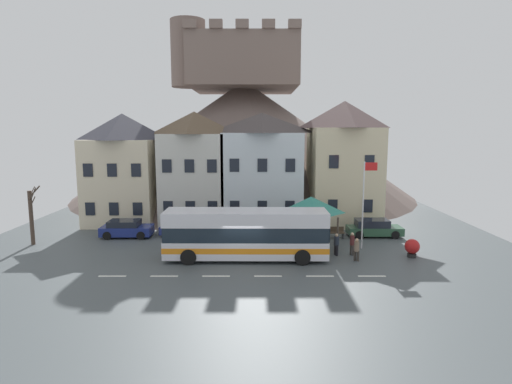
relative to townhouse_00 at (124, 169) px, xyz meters
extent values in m
cube|color=#495053|center=(11.17, -12.22, -4.95)|extent=(40.00, 60.00, 0.06)
cube|color=silver|center=(3.67, -14.70, -4.92)|extent=(1.60, 0.20, 0.01)
cube|color=silver|center=(6.67, -14.70, -4.92)|extent=(1.60, 0.20, 0.01)
cube|color=silver|center=(9.67, -14.70, -4.92)|extent=(1.60, 0.20, 0.01)
cube|color=silver|center=(12.67, -14.70, -4.92)|extent=(1.60, 0.20, 0.01)
cube|color=silver|center=(15.67, -14.70, -4.92)|extent=(1.60, 0.20, 0.01)
cube|color=silver|center=(18.67, -14.70, -4.92)|extent=(1.60, 0.20, 0.01)
cube|color=beige|center=(0.00, 0.00, -1.15)|extent=(6.00, 6.45, 7.53)
pyramid|color=#393943|center=(0.00, 0.00, 3.77)|extent=(6.00, 6.45, 2.31)
cube|color=black|center=(-2.00, -3.25, -3.12)|extent=(0.80, 0.06, 1.10)
cube|color=black|center=(0.00, -3.25, -3.12)|extent=(0.80, 0.06, 1.10)
cube|color=black|center=(2.00, -3.25, -3.12)|extent=(0.80, 0.06, 1.10)
cube|color=black|center=(-2.00, -3.25, 0.16)|extent=(0.80, 0.06, 1.10)
cube|color=black|center=(0.00, -3.25, 0.16)|extent=(0.80, 0.06, 1.10)
cube|color=black|center=(2.00, -3.25, 0.16)|extent=(0.80, 0.06, 1.10)
cube|color=silver|center=(6.44, 0.04, -0.90)|extent=(5.62, 6.52, 8.05)
pyramid|color=brown|center=(6.44, 0.04, 4.11)|extent=(5.62, 6.52, 1.97)
cube|color=black|center=(4.57, -3.25, -3.00)|extent=(0.80, 0.06, 1.10)
cube|color=black|center=(6.44, -3.25, -3.00)|extent=(0.80, 0.06, 1.10)
cube|color=black|center=(8.31, -3.25, -3.00)|extent=(0.80, 0.06, 1.10)
cube|color=black|center=(4.57, -3.25, 0.50)|extent=(0.80, 0.06, 1.10)
cube|color=black|center=(6.44, -3.25, 0.50)|extent=(0.80, 0.06, 1.10)
cube|color=black|center=(8.31, -3.25, 0.50)|extent=(0.80, 0.06, 1.10)
cube|color=silver|center=(12.50, 0.04, -0.85)|extent=(6.96, 6.53, 8.14)
pyramid|color=#453E3E|center=(12.50, 0.04, 4.10)|extent=(6.96, 6.53, 1.76)
cube|color=black|center=(10.18, -3.25, -2.97)|extent=(0.80, 0.06, 1.10)
cube|color=black|center=(12.50, -3.25, -2.97)|extent=(0.80, 0.06, 1.10)
cube|color=black|center=(14.82, -3.25, -2.97)|extent=(0.80, 0.06, 1.10)
cube|color=black|center=(10.18, -3.25, 0.57)|extent=(0.80, 0.06, 1.10)
cube|color=black|center=(12.50, -3.25, 0.57)|extent=(0.80, 0.06, 1.10)
cube|color=black|center=(14.82, -3.25, 0.57)|extent=(0.80, 0.06, 1.10)
cube|color=beige|center=(19.91, 0.11, -0.63)|extent=(5.91, 6.66, 8.58)
pyramid|color=brown|center=(19.91, 0.11, 4.84)|extent=(5.91, 6.66, 2.38)
cube|color=black|center=(18.43, -3.25, -2.87)|extent=(0.80, 0.06, 1.10)
cube|color=black|center=(21.38, -3.25, -2.87)|extent=(0.80, 0.06, 1.10)
cube|color=black|center=(18.43, -3.25, 0.86)|extent=(0.80, 0.06, 1.10)
cube|color=black|center=(21.38, -3.25, 0.86)|extent=(0.80, 0.06, 1.10)
cone|color=#65554F|center=(10.45, 16.83, 2.42)|extent=(42.86, 42.86, 14.67)
cube|color=#746259|center=(10.45, 16.83, 11.57)|extent=(13.04, 13.04, 5.99)
cylinder|color=#715E56|center=(3.93, 13.57, 12.43)|extent=(4.11, 4.11, 7.70)
cube|color=#746259|center=(4.66, 10.31, 15.04)|extent=(1.45, 0.70, 0.95)
cube|color=#746259|center=(7.56, 10.31, 15.04)|extent=(1.45, 0.70, 0.95)
cube|color=#746259|center=(10.45, 10.31, 15.04)|extent=(1.45, 0.70, 0.95)
cube|color=#746259|center=(13.35, 10.31, 15.04)|extent=(1.45, 0.70, 0.95)
cube|color=#746259|center=(16.25, 10.31, 15.04)|extent=(1.45, 0.70, 0.95)
cube|color=silver|center=(11.32, -11.42, -4.10)|extent=(10.48, 2.61, 1.13)
cube|color=orange|center=(11.32, -11.42, -4.05)|extent=(10.50, 2.63, 0.36)
cube|color=#19232D|center=(11.32, -11.42, -3.06)|extent=(10.38, 2.57, 0.95)
cube|color=silver|center=(11.32, -11.42, -2.14)|extent=(10.48, 2.61, 0.89)
cube|color=#19232D|center=(16.57, -11.46, -3.06)|extent=(0.07, 2.14, 0.91)
cylinder|color=black|center=(14.88, -10.22, -4.42)|extent=(1.00, 0.29, 1.00)
cylinder|color=black|center=(14.87, -12.67, -4.42)|extent=(1.00, 0.29, 1.00)
cylinder|color=black|center=(7.77, -10.18, -4.42)|extent=(1.00, 0.29, 1.00)
cylinder|color=black|center=(7.75, -12.62, -4.42)|extent=(1.00, 0.29, 1.00)
cylinder|color=#473D33|center=(14.31, -6.41, -3.72)|extent=(0.14, 0.14, 2.40)
cylinder|color=#473D33|center=(17.61, -6.41, -3.72)|extent=(0.14, 0.14, 2.40)
cylinder|color=#473D33|center=(14.31, -9.71, -3.72)|extent=(0.14, 0.14, 2.40)
cylinder|color=#473D33|center=(17.61, -9.71, -3.72)|extent=(0.14, 0.14, 2.40)
pyramid|color=#2B7C6E|center=(15.96, -8.06, -1.92)|extent=(3.60, 3.60, 1.21)
cube|color=navy|center=(1.79, -5.63, -4.39)|extent=(3.94, 1.91, 0.69)
cube|color=#1E232D|center=(1.59, -5.63, -3.81)|extent=(2.37, 1.67, 0.46)
cylinder|color=black|center=(3.06, -4.72, -4.60)|extent=(0.64, 0.21, 0.64)
cylinder|color=black|center=(3.09, -6.50, -4.60)|extent=(0.64, 0.21, 0.64)
cylinder|color=black|center=(0.48, -4.76, -4.60)|extent=(0.64, 0.21, 0.64)
cylinder|color=black|center=(0.51, -6.54, -4.60)|extent=(0.64, 0.21, 0.64)
cube|color=#2B5139|center=(21.38, -5.46, -4.43)|extent=(4.24, 1.75, 0.61)
cube|color=#1E232D|center=(21.17, -5.47, -3.84)|extent=(2.55, 1.53, 0.57)
cylinder|color=black|center=(22.78, -4.63, -4.60)|extent=(0.64, 0.20, 0.64)
cylinder|color=black|center=(22.78, -6.28, -4.60)|extent=(0.64, 0.20, 0.64)
cylinder|color=black|center=(19.98, -4.65, -4.60)|extent=(0.64, 0.20, 0.64)
cylinder|color=black|center=(19.99, -6.29, -4.60)|extent=(0.64, 0.20, 0.64)
cube|color=navy|center=(6.42, -5.11, -4.44)|extent=(4.16, 2.05, 0.61)
cube|color=#1E232D|center=(6.21, -5.10, -3.88)|extent=(2.52, 1.75, 0.50)
cylinder|color=black|center=(7.80, -4.29, -4.60)|extent=(0.65, 0.23, 0.64)
cylinder|color=black|center=(7.71, -6.06, -4.60)|extent=(0.65, 0.23, 0.64)
cylinder|color=black|center=(5.12, -4.16, -4.60)|extent=(0.65, 0.23, 0.64)
cylinder|color=black|center=(5.03, -5.93, -4.60)|extent=(0.65, 0.23, 0.64)
cube|color=#2E5B34|center=(14.79, -5.32, -4.42)|extent=(4.06, 1.90, 0.63)
cube|color=#1E232D|center=(14.59, -5.32, -3.86)|extent=(2.45, 1.64, 0.50)
cylinder|color=black|center=(16.09, -4.43, -4.60)|extent=(0.65, 0.22, 0.64)
cylinder|color=black|center=(16.14, -6.12, -4.60)|extent=(0.65, 0.22, 0.64)
cylinder|color=black|center=(13.44, -4.51, -4.60)|extent=(0.65, 0.22, 0.64)
cylinder|color=black|center=(13.50, -6.20, -4.60)|extent=(0.65, 0.22, 0.64)
cylinder|color=#38332D|center=(18.50, -10.62, -4.54)|extent=(0.12, 0.12, 0.75)
cylinder|color=#38332D|center=(18.39, -10.47, -4.54)|extent=(0.12, 0.12, 0.75)
cylinder|color=#512323|center=(18.44, -10.55, -3.90)|extent=(0.31, 0.31, 0.63)
sphere|color=#D1AD89|center=(18.44, -10.55, -3.47)|extent=(0.22, 0.22, 0.22)
cylinder|color=black|center=(17.34, -10.50, -4.55)|extent=(0.18, 0.18, 0.74)
cylinder|color=black|center=(17.41, -10.70, -4.55)|extent=(0.18, 0.18, 0.74)
cylinder|color=#232B38|center=(17.37, -10.60, -3.93)|extent=(0.35, 0.35, 0.59)
sphere|color=#D1AD89|center=(17.37, -10.60, -3.53)|extent=(0.22, 0.22, 0.22)
cylinder|color=black|center=(15.08, -8.98, -4.55)|extent=(0.18, 0.18, 0.74)
cylinder|color=black|center=(14.90, -9.10, -4.55)|extent=(0.18, 0.18, 0.74)
cylinder|color=#512323|center=(14.99, -9.04, -3.94)|extent=(0.31, 0.31, 0.56)
sphere|color=#9E7A60|center=(14.99, -9.04, -3.56)|extent=(0.20, 0.20, 0.20)
cylinder|color=#38332D|center=(18.36, -11.78, -4.57)|extent=(0.17, 0.17, 0.70)
cylinder|color=#38332D|center=(18.53, -11.89, -4.57)|extent=(0.17, 0.17, 0.70)
cylinder|color=#7F6B56|center=(18.45, -11.84, -3.96)|extent=(0.32, 0.32, 0.63)
sphere|color=tan|center=(18.45, -11.84, -3.54)|extent=(0.21, 0.21, 0.21)
cube|color=#473828|center=(18.08, -6.07, -4.47)|extent=(1.55, 0.45, 0.08)
cube|color=#473828|center=(18.08, -5.84, -4.25)|extent=(1.55, 0.06, 0.40)
cube|color=#2D2D33|center=(17.38, -6.07, -4.69)|extent=(0.08, 0.36, 0.45)
cube|color=#2D2D33|center=(18.78, -6.07, -4.69)|extent=(0.08, 0.36, 0.45)
cylinder|color=silver|center=(19.50, -8.92, -1.82)|extent=(0.10, 0.10, 6.21)
cube|color=red|center=(19.95, -8.92, 0.94)|extent=(0.90, 0.03, 0.56)
cylinder|color=black|center=(22.32, -11.02, -4.79)|extent=(0.58, 0.58, 0.25)
sphere|color=#B21919|center=(22.32, -11.02, -4.18)|extent=(0.97, 0.97, 0.97)
cylinder|color=#47382D|center=(-4.48, -7.88, -2.92)|extent=(0.28, 0.28, 4.00)
cylinder|color=#47382D|center=(-4.40, -7.66, -1.75)|extent=(0.24, 0.51, 0.71)
cylinder|color=#47382D|center=(-4.11, -8.13, -1.19)|extent=(0.82, 0.59, 1.19)
cylinder|color=#47382D|center=(-4.12, -8.40, -1.27)|extent=(0.81, 1.11, 0.68)
cylinder|color=#47382D|center=(-4.49, -7.48, -1.04)|extent=(0.07, 0.83, 0.69)
cylinder|color=#47382D|center=(-4.08, -7.90, -0.96)|extent=(0.88, 0.15, 0.88)
camera|label=1|loc=(11.97, -37.85, 3.37)|focal=29.35mm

